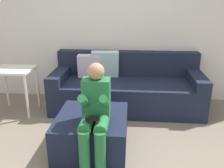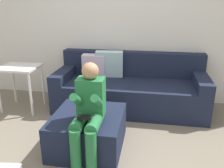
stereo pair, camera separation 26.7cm
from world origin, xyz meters
name	(u,v)px [view 2 (the right image)]	position (x,y,z in m)	size (l,w,h in m)	color
wall_back	(119,18)	(0.00, 2.08, 1.35)	(5.90, 0.10, 2.70)	silver
couch_sectional	(129,88)	(0.24, 1.64, 0.32)	(2.30, 0.91, 0.88)	#192138
ottoman	(88,131)	(-0.11, 0.43, 0.21)	(0.79, 0.83, 0.41)	#192138
person_seated	(88,112)	(-0.04, 0.20, 0.57)	(0.29, 0.62, 1.05)	#26723F
side_table	(20,74)	(-1.40, 1.30, 0.57)	(0.57, 0.48, 0.69)	white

